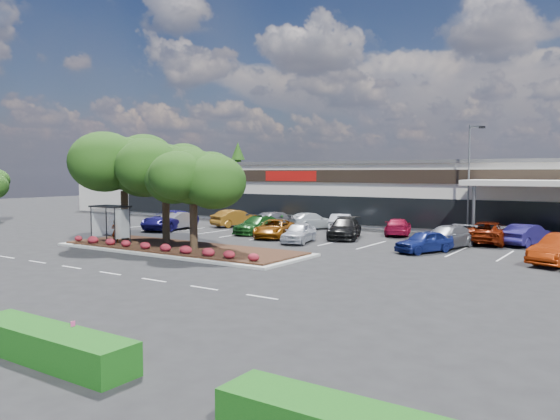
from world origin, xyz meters
The scene contains 31 objects.
ground centered at (0.00, 0.00, 0.00)m, with size 160.00×160.00×0.00m, color black.
retail_store centered at (0.06, 33.91, 3.15)m, with size 80.40×25.20×6.25m.
landscape_island centered at (-2.00, 4.00, 0.12)m, with size 18.00×6.00×0.26m.
lane_markings centered at (-0.14, 10.42, 0.01)m, with size 33.12×20.06×0.01m.
shrub_row centered at (-2.00, 1.90, 0.51)m, with size 17.00×0.80×0.50m, color maroon, non-canonical shape.
bus_shelter centered at (-7.50, 2.95, 2.31)m, with size 2.75×1.55×2.59m.
island_tree_west centered at (-8.00, 4.50, 4.21)m, with size 7.20×7.20×7.89m, color black, non-canonical shape.
island_tree_mid centered at (-4.50, 5.20, 3.92)m, with size 6.60×6.60×7.32m, color black, non-canonical shape.
island_tree_east centered at (-0.50, 3.70, 3.51)m, with size 5.80×5.80×6.50m, color black, non-canonical shape.
hedge_south_east centered at (10.00, -13.50, 0.45)m, with size 6.00×1.30×0.90m, color #104B13.
conifer_north_west centered at (-30.00, 46.00, 5.00)m, with size 4.40×4.40×10.00m, color black.
person_waiting centered at (-7.16, 2.95, 1.07)m, with size 0.59×0.39×1.62m, color #594C47.
light_pole centered at (11.77, 23.05, 3.95)m, with size 1.43×0.50×8.97m.
survey_stake centered at (10.32, -13.00, 0.67)m, with size 0.08×0.14×1.05m.
car_0 centered at (-11.55, 13.10, 0.79)m, with size 1.67×4.78×1.57m, color slate.
car_1 centered at (-12.12, 13.13, 0.86)m, with size 2.84×6.17×1.71m, color navy.
car_2 centered at (-3.45, 14.75, 0.75)m, with size 2.10×5.18×1.50m, color #144215.
car_3 centered at (-0.78, 13.36, 0.71)m, with size 2.37×5.13×1.43m, color #7C3F08.
car_4 centered at (2.46, 11.79, 0.74)m, with size 1.75×4.35×1.48m, color silver.
car_5 centered at (4.11, 15.92, 0.80)m, with size 2.24×5.51×1.60m, color black.
car_6 centered at (12.38, 14.97, 0.76)m, with size 2.12×5.22×1.51m, color #5C5D65.
car_7 centered at (11.82, 12.04, 0.71)m, with size 1.68×4.18×1.43m, color navy.
car_9 centered at (-8.86, 18.60, 0.80)m, with size 1.70×4.87×1.60m, color brown.
car_10 centered at (-10.92, 21.37, 0.66)m, with size 2.19×4.76×1.32m, color navy.
car_11 centered at (-3.48, 17.73, 0.84)m, with size 2.36×5.80×1.68m, color #54555B.
car_12 centered at (-1.62, 20.42, 0.75)m, with size 2.11×5.19×1.51m, color #ADB4BA.
car_13 centered at (1.40, 20.63, 0.76)m, with size 1.61×4.62×1.52m, color silver.
car_14 centered at (6.76, 20.37, 0.69)m, with size 1.93×4.75×1.38m, color maroon.
car_15 centered at (14.97, 20.09, 0.68)m, with size 1.61×4.01×1.37m, color #989AA4.
car_16 centered at (14.19, 19.05, 0.81)m, with size 2.68×5.80×1.61m, color #6A1A06.
car_17 centered at (16.76, 19.31, 0.77)m, with size 1.63×4.69×1.54m, color navy.
Camera 1 is at (23.44, -22.22, 5.20)m, focal length 35.00 mm.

